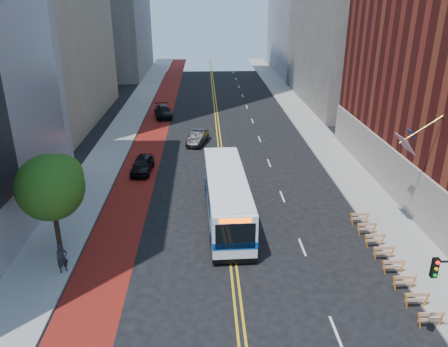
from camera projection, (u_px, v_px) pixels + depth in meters
ground at (238, 308)px, 23.77m from camera, size 160.00×160.00×0.00m
sidewalk_left at (117, 140)px, 50.97m from camera, size 4.00×140.00×0.15m
sidewalk_right at (320, 137)px, 51.97m from camera, size 4.00×140.00×0.15m
bus_lane_paint at (150, 140)px, 51.16m from camera, size 3.60×140.00×0.01m
center_line_inner at (218, 139)px, 51.49m from camera, size 0.14×140.00×0.01m
center_line_outer at (221, 139)px, 51.50m from camera, size 0.14×140.00×0.01m
lane_dashes at (252, 121)px, 59.09m from camera, size 0.14×98.20×0.01m
construction_barriers at (388, 258)px, 27.08m from camera, size 1.42×10.91×1.00m
street_tree at (51, 185)px, 27.02m from camera, size 4.20×4.20×6.70m
transit_bus at (226, 195)px, 32.82m from camera, size 3.27×13.10×3.58m
car_a at (142, 165)px, 41.74m from camera, size 2.07×4.62×1.54m
car_b at (198, 137)px, 49.78m from camera, size 2.69×4.87×1.52m
car_c at (163, 112)px, 60.65m from camera, size 3.12×5.68×1.56m
pedestrian at (62, 258)px, 26.31m from camera, size 0.81×0.74×1.87m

